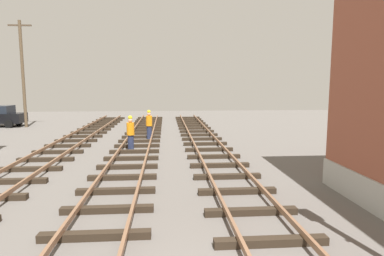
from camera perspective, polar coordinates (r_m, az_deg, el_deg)
The scene contains 3 objects.
utility_pole_far at distance 30.10m, azimuth -27.34°, elevation 8.60°, with size 1.80×0.24×8.54m.
track_worker_foreground at distance 17.46m, azimuth -10.63°, elevation -0.94°, with size 0.40×0.40×1.87m.
track_worker_distant at distance 21.18m, azimuth -7.47°, elevation 0.59°, with size 0.40×0.40×1.87m.
Camera 1 is at (-1.03, -3.99, 3.45)m, focal length 30.69 mm.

